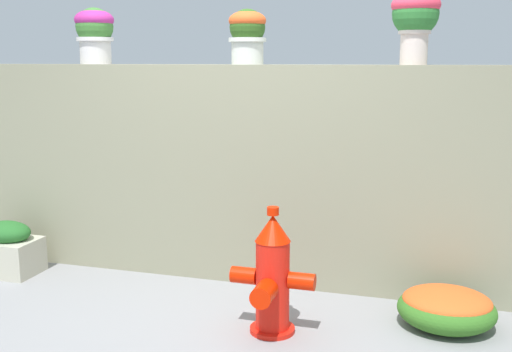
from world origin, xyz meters
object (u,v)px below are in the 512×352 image
(flower_bush_left, at_px, (447,307))
(fire_hydrant, at_px, (272,278))
(planter_box, at_px, (7,249))
(potted_plant_1, at_px, (95,31))
(potted_plant_2, at_px, (247,32))
(potted_plant_3, at_px, (415,16))

(flower_bush_left, bearing_deg, fire_hydrant, -159.54)
(planter_box, bearing_deg, potted_plant_1, 40.42)
(potted_plant_1, relative_size, potted_plant_2, 1.11)
(potted_plant_2, height_order, fire_hydrant, potted_plant_2)
(potted_plant_2, relative_size, potted_plant_3, 0.80)
(flower_bush_left, distance_m, planter_box, 3.40)
(potted_plant_2, xyz_separation_m, planter_box, (-1.90, -0.46, -1.70))
(flower_bush_left, bearing_deg, potted_plant_3, 119.03)
(potted_plant_1, distance_m, planter_box, 1.90)
(potted_plant_3, relative_size, planter_box, 1.03)
(potted_plant_2, distance_m, fire_hydrant, 1.85)
(potted_plant_1, height_order, fire_hydrant, potted_plant_1)
(potted_plant_1, height_order, flower_bush_left, potted_plant_1)
(potted_plant_1, xyz_separation_m, potted_plant_2, (1.31, -0.05, -0.03))
(potted_plant_2, height_order, potted_plant_3, potted_plant_3)
(potted_plant_2, bearing_deg, flower_bush_left, -18.98)
(potted_plant_1, relative_size, flower_bush_left, 0.71)
(potted_plant_2, bearing_deg, potted_plant_1, 177.95)
(potted_plant_1, xyz_separation_m, planter_box, (-0.59, -0.50, -1.73))
(potted_plant_2, xyz_separation_m, fire_hydrant, (0.44, -0.91, -1.54))
(potted_plant_3, distance_m, flower_bush_left, 1.97)
(flower_bush_left, bearing_deg, potted_plant_2, 161.02)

